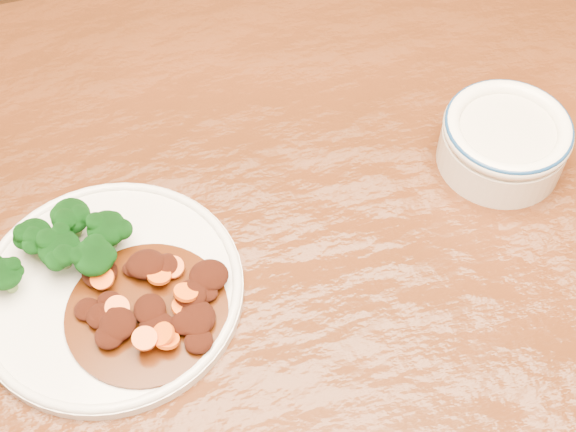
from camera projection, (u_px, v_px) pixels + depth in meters
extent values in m
cube|color=#4C210D|center=(362.00, 275.00, 0.73)|extent=(1.60, 1.09, 0.04)
cylinder|color=silver|center=(111.00, 291.00, 0.69)|extent=(0.23, 0.23, 0.01)
torus|color=silver|center=(110.00, 288.00, 0.69)|extent=(0.23, 0.23, 0.01)
cylinder|color=#739E52|center=(10.00, 284.00, 0.68)|extent=(0.01, 0.01, 0.01)
ellipsoid|color=black|center=(5.00, 274.00, 0.67)|extent=(0.03, 0.03, 0.02)
cylinder|color=#739E52|center=(98.00, 268.00, 0.69)|extent=(0.01, 0.01, 0.01)
ellipsoid|color=black|center=(94.00, 257.00, 0.67)|extent=(0.04, 0.04, 0.03)
cylinder|color=#739E52|center=(111.00, 240.00, 0.71)|extent=(0.01, 0.01, 0.01)
ellipsoid|color=black|center=(107.00, 229.00, 0.69)|extent=(0.03, 0.03, 0.03)
cylinder|color=#739E52|center=(64.00, 260.00, 0.69)|extent=(0.01, 0.01, 0.01)
ellipsoid|color=black|center=(59.00, 248.00, 0.68)|extent=(0.04, 0.04, 0.03)
cylinder|color=#739E52|center=(75.00, 228.00, 0.71)|extent=(0.01, 0.01, 0.01)
ellipsoid|color=black|center=(71.00, 216.00, 0.70)|extent=(0.03, 0.03, 0.03)
cylinder|color=#739E52|center=(39.00, 246.00, 0.70)|extent=(0.01, 0.01, 0.01)
ellipsoid|color=black|center=(34.00, 235.00, 0.69)|extent=(0.03, 0.03, 0.02)
cylinder|color=#401906|center=(147.00, 313.00, 0.67)|extent=(0.14, 0.14, 0.00)
ellipsoid|color=black|center=(187.00, 322.00, 0.65)|extent=(0.03, 0.02, 0.01)
ellipsoid|color=black|center=(101.00, 316.00, 0.66)|extent=(0.03, 0.02, 0.01)
ellipsoid|color=black|center=(196.00, 318.00, 0.66)|extent=(0.03, 0.03, 0.02)
ellipsoid|color=black|center=(117.00, 324.00, 0.65)|extent=(0.03, 0.03, 0.02)
ellipsoid|color=black|center=(111.00, 311.00, 0.66)|extent=(0.02, 0.02, 0.01)
ellipsoid|color=black|center=(150.00, 309.00, 0.66)|extent=(0.03, 0.03, 0.01)
ellipsoid|color=black|center=(191.00, 294.00, 0.67)|extent=(0.03, 0.03, 0.01)
ellipsoid|color=black|center=(87.00, 309.00, 0.66)|extent=(0.02, 0.02, 0.01)
ellipsoid|color=black|center=(157.00, 326.00, 0.65)|extent=(0.03, 0.03, 0.01)
ellipsoid|color=black|center=(134.00, 268.00, 0.69)|extent=(0.02, 0.02, 0.01)
ellipsoid|color=black|center=(209.00, 276.00, 0.68)|extent=(0.03, 0.03, 0.02)
ellipsoid|color=black|center=(207.00, 293.00, 0.67)|extent=(0.02, 0.02, 0.01)
ellipsoid|color=black|center=(109.00, 300.00, 0.67)|extent=(0.02, 0.02, 0.01)
ellipsoid|color=black|center=(100.00, 273.00, 0.68)|extent=(0.03, 0.03, 0.02)
ellipsoid|color=black|center=(145.00, 265.00, 0.68)|extent=(0.02, 0.02, 0.01)
ellipsoid|color=black|center=(199.00, 341.00, 0.65)|extent=(0.02, 0.02, 0.01)
ellipsoid|color=black|center=(167.00, 264.00, 0.69)|extent=(0.02, 0.02, 0.01)
ellipsoid|color=black|center=(146.00, 264.00, 0.68)|extent=(0.03, 0.03, 0.02)
ellipsoid|color=black|center=(197.00, 323.00, 0.65)|extent=(0.02, 0.03, 0.01)
ellipsoid|color=black|center=(109.00, 336.00, 0.65)|extent=(0.02, 0.02, 0.01)
cylinder|color=#E34D0C|center=(184.00, 307.00, 0.66)|extent=(0.02, 0.02, 0.01)
cylinder|color=#E34D0C|center=(102.00, 278.00, 0.67)|extent=(0.02, 0.02, 0.01)
cylinder|color=#E34D0C|center=(145.00, 338.00, 0.63)|extent=(0.02, 0.02, 0.01)
cylinder|color=#E34D0C|center=(117.00, 308.00, 0.66)|extent=(0.03, 0.02, 0.01)
cylinder|color=#E34D0C|center=(167.00, 340.00, 0.64)|extent=(0.03, 0.03, 0.01)
cylinder|color=#E34D0C|center=(163.00, 334.00, 0.64)|extent=(0.03, 0.03, 0.02)
cylinder|color=#E34D0C|center=(173.00, 267.00, 0.69)|extent=(0.03, 0.03, 0.01)
cylinder|color=#E34D0C|center=(159.00, 276.00, 0.68)|extent=(0.03, 0.03, 0.01)
cylinder|color=#E34D0C|center=(186.00, 292.00, 0.66)|extent=(0.02, 0.02, 0.01)
cylinder|color=white|center=(502.00, 148.00, 0.77)|extent=(0.12, 0.12, 0.04)
cylinder|color=beige|center=(507.00, 131.00, 0.75)|extent=(0.09, 0.09, 0.01)
torus|color=white|center=(508.00, 128.00, 0.74)|extent=(0.12, 0.12, 0.02)
torus|color=navy|center=(509.00, 126.00, 0.74)|extent=(0.12, 0.12, 0.01)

